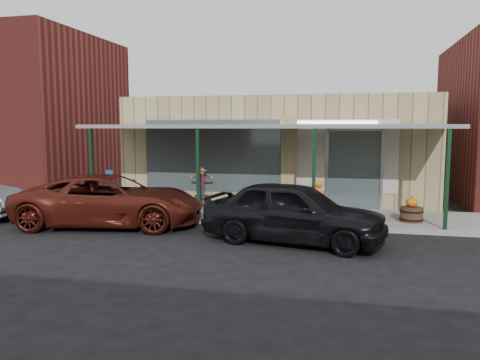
% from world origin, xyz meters
% --- Properties ---
extents(ground, '(120.00, 120.00, 0.00)m').
position_xyz_m(ground, '(0.00, 0.00, 0.00)').
color(ground, black).
rests_on(ground, ground).
extents(sidewalk, '(40.00, 3.20, 0.15)m').
position_xyz_m(sidewalk, '(0.00, 3.60, 0.07)').
color(sidewalk, gray).
rests_on(sidewalk, ground).
extents(storefront, '(12.00, 6.25, 4.20)m').
position_xyz_m(storefront, '(-0.00, 8.16, 2.09)').
color(storefront, tan).
rests_on(storefront, ground).
extents(awning, '(12.00, 3.00, 3.04)m').
position_xyz_m(awning, '(0.00, 3.56, 3.01)').
color(awning, gray).
rests_on(awning, ground).
extents(block_buildings_near, '(61.00, 8.00, 8.00)m').
position_xyz_m(block_buildings_near, '(2.01, 9.20, 3.77)').
color(block_buildings_near, maroon).
rests_on(block_buildings_near, ground).
extents(barrel_scarecrow, '(0.84, 0.70, 1.42)m').
position_xyz_m(barrel_scarecrow, '(-2.45, 4.55, 0.63)').
color(barrel_scarecrow, '#4B2E1E').
rests_on(barrel_scarecrow, sidewalk).
extents(barrel_pumpkin, '(0.85, 0.85, 0.80)m').
position_xyz_m(barrel_pumpkin, '(4.72, 3.09, 0.43)').
color(barrel_pumpkin, '#4B2E1E').
rests_on(barrel_pumpkin, sidewalk).
extents(handicap_sign, '(0.29, 0.11, 1.45)m').
position_xyz_m(handicap_sign, '(-5.00, 2.40, 1.09)').
color(handicap_sign, gray).
rests_on(handicap_sign, sidewalk).
extents(parked_sedan, '(5.09, 2.86, 1.63)m').
position_xyz_m(parked_sedan, '(1.42, 0.31, 0.82)').
color(parked_sedan, black).
rests_on(parked_sedan, ground).
extents(car_maroon, '(6.02, 3.53, 1.57)m').
position_xyz_m(car_maroon, '(-4.31, 1.18, 0.79)').
color(car_maroon, '#511810').
rests_on(car_maroon, ground).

